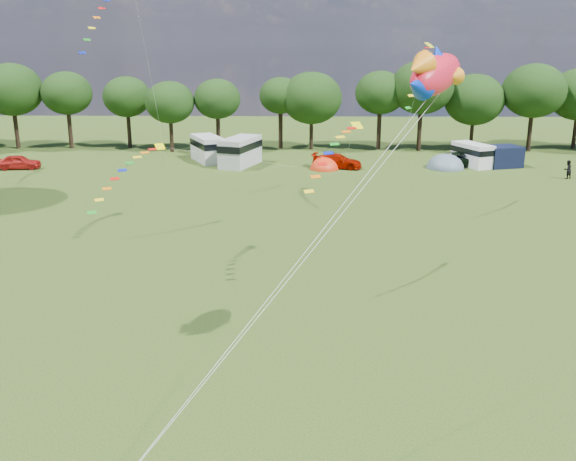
{
  "coord_description": "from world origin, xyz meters",
  "views": [
    {
      "loc": [
        0.61,
        -19.96,
        12.28
      ],
      "look_at": [
        0.0,
        8.0,
        4.0
      ],
      "focal_mm": 40.0,
      "sensor_mm": 36.0,
      "label": 1
    }
  ],
  "objects_px": {
    "car_b": "(225,158)",
    "fish_kite": "(432,75)",
    "campervan_c": "(240,151)",
    "campervan_d": "(472,154)",
    "tent_orange": "(325,169)",
    "tent_greyblue": "(445,168)",
    "car_a": "(19,162)",
    "car_c": "(337,161)",
    "campervan_b": "(208,148)",
    "walker_a": "(568,170)",
    "car_d": "(462,159)"
  },
  "relations": [
    {
      "from": "car_d",
      "to": "walker_a",
      "type": "bearing_deg",
      "value": -118.13
    },
    {
      "from": "car_c",
      "to": "tent_greyblue",
      "type": "distance_m",
      "value": 10.92
    },
    {
      "from": "car_c",
      "to": "campervan_c",
      "type": "xyz_separation_m",
      "value": [
        -9.84,
        1.16,
        0.82
      ]
    },
    {
      "from": "car_b",
      "to": "campervan_d",
      "type": "height_order",
      "value": "campervan_d"
    },
    {
      "from": "car_d",
      "to": "campervan_d",
      "type": "height_order",
      "value": "campervan_d"
    },
    {
      "from": "campervan_d",
      "to": "tent_greyblue",
      "type": "distance_m",
      "value": 3.38
    },
    {
      "from": "tent_orange",
      "to": "tent_greyblue",
      "type": "height_order",
      "value": "tent_greyblue"
    },
    {
      "from": "car_b",
      "to": "campervan_d",
      "type": "xyz_separation_m",
      "value": [
        25.38,
        -0.7,
        0.58
      ]
    },
    {
      "from": "car_d",
      "to": "tent_orange",
      "type": "relative_size",
      "value": 1.57
    },
    {
      "from": "campervan_c",
      "to": "fish_kite",
      "type": "bearing_deg",
      "value": -148.14
    },
    {
      "from": "car_a",
      "to": "tent_orange",
      "type": "relative_size",
      "value": 1.33
    },
    {
      "from": "car_a",
      "to": "campervan_d",
      "type": "xyz_separation_m",
      "value": [
        45.6,
        2.58,
        0.53
      ]
    },
    {
      "from": "campervan_b",
      "to": "car_c",
      "type": "bearing_deg",
      "value": -129.38
    },
    {
      "from": "tent_orange",
      "to": "walker_a",
      "type": "bearing_deg",
      "value": -10.8
    },
    {
      "from": "car_a",
      "to": "tent_orange",
      "type": "distance_m",
      "value": 30.53
    },
    {
      "from": "car_c",
      "to": "walker_a",
      "type": "relative_size",
      "value": 2.76
    },
    {
      "from": "tent_greyblue",
      "to": "car_c",
      "type": "bearing_deg",
      "value": -179.12
    },
    {
      "from": "campervan_d",
      "to": "walker_a",
      "type": "distance_m",
      "value": 9.49
    },
    {
      "from": "tent_orange",
      "to": "tent_greyblue",
      "type": "xyz_separation_m",
      "value": [
        12.16,
        0.7,
        -0.0
      ]
    },
    {
      "from": "car_a",
      "to": "car_d",
      "type": "bearing_deg",
      "value": -93.95
    },
    {
      "from": "campervan_b",
      "to": "fish_kite",
      "type": "relative_size",
      "value": 1.76
    },
    {
      "from": "campervan_b",
      "to": "fish_kite",
      "type": "bearing_deg",
      "value": 171.94
    },
    {
      "from": "car_d",
      "to": "fish_kite",
      "type": "height_order",
      "value": "fish_kite"
    },
    {
      "from": "tent_orange",
      "to": "fish_kite",
      "type": "height_order",
      "value": "fish_kite"
    },
    {
      "from": "campervan_d",
      "to": "tent_orange",
      "type": "distance_m",
      "value": 15.25
    },
    {
      "from": "car_b",
      "to": "tent_greyblue",
      "type": "xyz_separation_m",
      "value": [
        22.46,
        -1.87,
        -0.65
      ]
    },
    {
      "from": "campervan_d",
      "to": "fish_kite",
      "type": "xyz_separation_m",
      "value": [
        -13.26,
        -44.23,
        10.01
      ]
    },
    {
      "from": "car_b",
      "to": "car_a",
      "type": "bearing_deg",
      "value": 105.16
    },
    {
      "from": "tent_greyblue",
      "to": "walker_a",
      "type": "height_order",
      "value": "walker_a"
    },
    {
      "from": "car_b",
      "to": "fish_kite",
      "type": "relative_size",
      "value": 1.12
    },
    {
      "from": "car_a",
      "to": "car_b",
      "type": "distance_m",
      "value": 20.48
    },
    {
      "from": "car_c",
      "to": "campervan_b",
      "type": "distance_m",
      "value": 13.97
    },
    {
      "from": "campervan_c",
      "to": "campervan_d",
      "type": "bearing_deg",
      "value": -71.02
    },
    {
      "from": "campervan_c",
      "to": "campervan_d",
      "type": "distance_m",
      "value": 23.66
    },
    {
      "from": "campervan_c",
      "to": "car_d",
      "type": "bearing_deg",
      "value": -70.98
    },
    {
      "from": "tent_greyblue",
      "to": "fish_kite",
      "type": "bearing_deg",
      "value": -103.5
    },
    {
      "from": "car_d",
      "to": "car_c",
      "type": "bearing_deg",
      "value": 104.49
    },
    {
      "from": "campervan_c",
      "to": "tent_orange",
      "type": "distance_m",
      "value": 8.87
    },
    {
      "from": "tent_greyblue",
      "to": "fish_kite",
      "type": "distance_m",
      "value": 45.7
    },
    {
      "from": "car_d",
      "to": "campervan_c",
      "type": "bearing_deg",
      "value": 98.98
    },
    {
      "from": "tent_greyblue",
      "to": "car_b",
      "type": "bearing_deg",
      "value": 175.25
    },
    {
      "from": "campervan_b",
      "to": "tent_orange",
      "type": "relative_size",
      "value": 1.83
    },
    {
      "from": "car_b",
      "to": "fish_kite",
      "type": "height_order",
      "value": "fish_kite"
    },
    {
      "from": "fish_kite",
      "to": "tent_orange",
      "type": "bearing_deg",
      "value": 37.21
    },
    {
      "from": "car_a",
      "to": "fish_kite",
      "type": "distance_m",
      "value": 53.77
    },
    {
      "from": "campervan_d",
      "to": "tent_greyblue",
      "type": "relative_size",
      "value": 1.23
    },
    {
      "from": "campervan_b",
      "to": "campervan_c",
      "type": "xyz_separation_m",
      "value": [
        3.67,
        -2.31,
        0.1
      ]
    },
    {
      "from": "campervan_d",
      "to": "tent_orange",
      "type": "height_order",
      "value": "campervan_d"
    },
    {
      "from": "car_a",
      "to": "car_c",
      "type": "relative_size",
      "value": 0.9
    },
    {
      "from": "car_a",
      "to": "tent_greyblue",
      "type": "relative_size",
      "value": 1.03
    }
  ]
}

